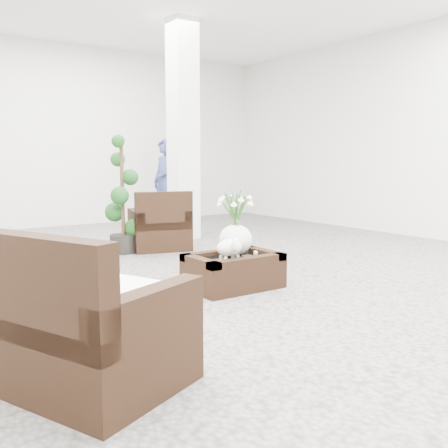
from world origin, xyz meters
TOP-DOWN VIEW (x-y plane):
  - ground at (0.00, 0.00)m, footprint 11.00×11.00m
  - column at (1.20, 2.80)m, footprint 0.40×0.40m
  - coffee_table at (-0.05, -0.34)m, footprint 0.90×0.60m
  - sheep_figurine at (-0.17, -0.44)m, footprint 0.28×0.23m
  - planter_narcissus at (0.05, -0.24)m, footprint 0.44×0.44m
  - tealight at (0.25, -0.32)m, footprint 0.04×0.04m
  - armchair at (0.39, 2.10)m, footprint 0.97×0.95m
  - loveseat at (-2.13, -1.32)m, footprint 1.42×1.88m
  - topiary at (-0.17, 2.11)m, footprint 0.42×0.42m
  - shopper at (1.86, 4.70)m, footprint 0.49×0.67m

SIDE VIEW (x-z plane):
  - ground at x=0.00m, z-range 0.00..0.00m
  - coffee_table at x=-0.05m, z-range 0.00..0.31m
  - tealight at x=0.25m, z-range 0.31..0.34m
  - sheep_figurine at x=-0.17m, z-range 0.31..0.52m
  - armchair at x=0.39m, z-range 0.00..0.85m
  - loveseat at x=-2.13m, z-range 0.00..0.90m
  - planter_narcissus at x=0.05m, z-range 0.31..1.11m
  - topiary at x=-0.17m, z-range 0.00..1.59m
  - shopper at x=1.86m, z-range 0.00..1.70m
  - column at x=1.20m, z-range 0.00..3.50m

